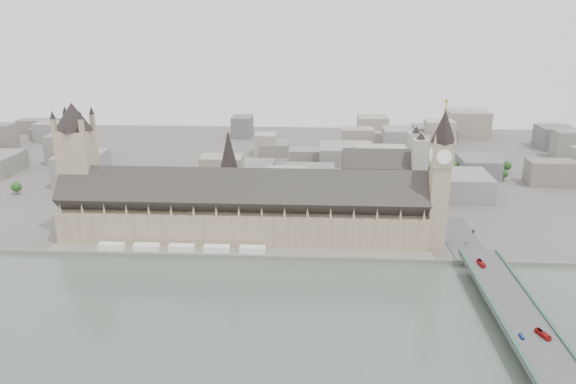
# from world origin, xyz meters

# --- Properties ---
(ground) EXTENTS (900.00, 900.00, 0.00)m
(ground) POSITION_xyz_m (0.00, 0.00, 0.00)
(ground) COLOR #595651
(ground) RESTS_ON ground
(embankment_wall) EXTENTS (600.00, 1.50, 3.00)m
(embankment_wall) POSITION_xyz_m (0.00, -15.00, 1.50)
(embankment_wall) COLOR slate
(embankment_wall) RESTS_ON ground
(river_terrace) EXTENTS (270.00, 15.00, 2.00)m
(river_terrace) POSITION_xyz_m (0.00, -7.50, 1.00)
(river_terrace) COLOR slate
(river_terrace) RESTS_ON ground
(terrace_tents) EXTENTS (118.00, 7.00, 4.00)m
(terrace_tents) POSITION_xyz_m (-40.00, -7.00, 4.00)
(terrace_tents) COLOR white
(terrace_tents) RESTS_ON river_terrace
(palace_of_westminster) EXTENTS (265.00, 40.73, 55.44)m
(palace_of_westminster) POSITION_xyz_m (0.00, 19.70, 22.71)
(palace_of_westminster) COLOR tan
(palace_of_westminster) RESTS_ON ground
(elizabeth_tower) EXTENTS (17.00, 17.00, 107.50)m
(elizabeth_tower) POSITION_xyz_m (138.00, 8.00, 58.09)
(elizabeth_tower) COLOR tan
(elizabeth_tower) RESTS_ON ground
(victoria_tower) EXTENTS (30.00, 30.00, 100.00)m
(victoria_tower) POSITION_xyz_m (-122.00, 26.00, 55.20)
(victoria_tower) COLOR tan
(victoria_tower) RESTS_ON ground
(central_tower) EXTENTS (13.00, 13.00, 48.00)m
(central_tower) POSITION_xyz_m (-10.00, 26.00, 57.92)
(central_tower) COLOR #9D876C
(central_tower) RESTS_ON ground
(westminster_bridge) EXTENTS (25.00, 325.00, 10.25)m
(westminster_bridge) POSITION_xyz_m (162.00, -87.50, 5.12)
(westminster_bridge) COLOR #474749
(westminster_bridge) RESTS_ON ground
(bridge_parapets) EXTENTS (25.00, 235.00, 1.15)m
(bridge_parapets) POSITION_xyz_m (162.00, -132.00, 10.82)
(bridge_parapets) COLOR #305846
(bridge_parapets) RESTS_ON westminster_bridge
(westminster_abbey) EXTENTS (68.00, 36.00, 64.00)m
(westminster_abbey) POSITION_xyz_m (110.92, 95.00, 25.08)
(westminster_abbey) COLOR #AAA599
(westminster_abbey) RESTS_ON ground
(city_skyline_inland) EXTENTS (720.00, 360.00, 38.00)m
(city_skyline_inland) POSITION_xyz_m (0.00, 245.00, 19.00)
(city_skyline_inland) COLOR gray
(city_skyline_inland) RESTS_ON ground
(park_trees) EXTENTS (110.00, 30.00, 15.00)m
(park_trees) POSITION_xyz_m (-10.00, 60.00, 7.50)
(park_trees) COLOR #194819
(park_trees) RESTS_ON ground
(red_bus_north) EXTENTS (3.36, 10.05, 2.75)m
(red_bus_north) POSITION_xyz_m (157.79, -38.04, 11.62)
(red_bus_north) COLOR red
(red_bus_north) RESTS_ON westminster_bridge
(red_bus_south) EXTENTS (5.56, 9.73, 2.66)m
(red_bus_south) POSITION_xyz_m (165.79, -118.72, 11.58)
(red_bus_south) COLOR #B11616
(red_bus_south) RESTS_ON westminster_bridge
(car_blue) EXTENTS (1.91, 4.62, 1.57)m
(car_blue) POSITION_xyz_m (155.32, -120.11, 11.03)
(car_blue) COLOR #183F9C
(car_blue) RESTS_ON westminster_bridge
(car_silver) EXTENTS (2.32, 4.22, 1.32)m
(car_silver) POSITION_xyz_m (165.11, -115.78, 10.91)
(car_silver) COLOR gray
(car_silver) RESTS_ON westminster_bridge
(car_approach) EXTENTS (3.62, 5.61, 1.51)m
(car_approach) POSITION_xyz_m (167.13, 17.68, 11.01)
(car_approach) COLOR gray
(car_approach) RESTS_ON westminster_bridge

